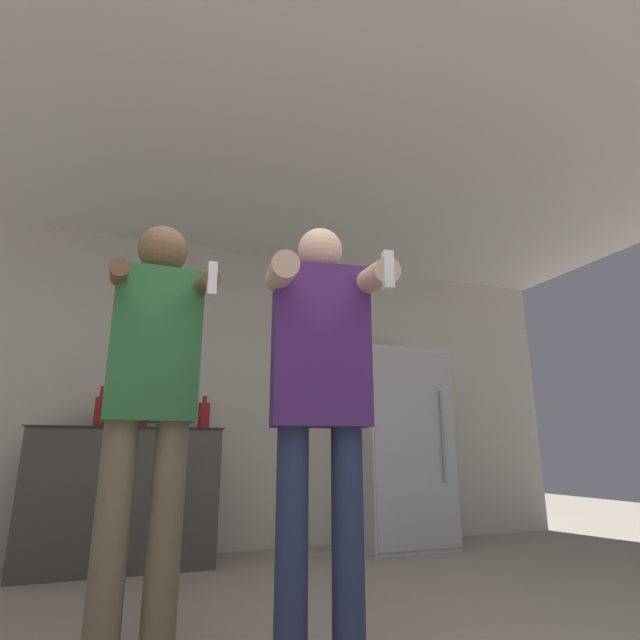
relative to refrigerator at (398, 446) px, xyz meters
The scene contains 11 objects.
wall_back 1.73m from the refrigerator, 168.16° to the left, with size 7.00×0.06×2.55m.
ceiling_slab 2.70m from the refrigerator, 142.77° to the right, with size 7.00×3.64×0.05m.
refrigerator is the anchor object (origin of this frame).
counter 2.23m from the refrigerator, behind, with size 1.29×0.62×0.94m.
bottle_green_wine 2.43m from the refrigerator, behind, with size 0.08×0.08×0.31m.
bottle_brown_liquor 2.15m from the refrigerator, behind, with size 0.10×0.10×0.35m.
bottle_short_whiskey 2.27m from the refrigerator, behind, with size 0.08×0.08×0.26m.
bottle_red_label 1.68m from the refrigerator, behind, with size 0.09×0.09×0.29m.
bottle_clear_vodka 1.92m from the refrigerator, behind, with size 0.09×0.09×0.33m.
person_woman_foreground 2.59m from the refrigerator, 125.39° to the right, with size 0.52×0.54×1.70m.
person_man_side 2.73m from the refrigerator, 141.32° to the right, with size 0.44×0.44×1.79m.
Camera 1 is at (-0.55, -1.16, 0.77)m, focal length 28.00 mm.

